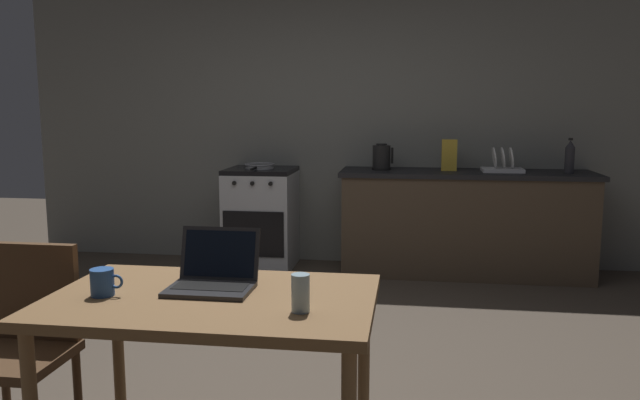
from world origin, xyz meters
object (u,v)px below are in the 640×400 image
(dining_table, at_px, (212,316))
(electric_kettle, at_px, (382,157))
(bottle, at_px, (570,157))
(frying_pan, at_px, (259,166))
(laptop, at_px, (213,277))
(drinking_glass, at_px, (301,293))
(chair, at_px, (24,337))
(dish_rack, at_px, (502,166))
(stove_oven, at_px, (261,218))
(coffee_mug, at_px, (103,282))
(cereal_box, at_px, (449,155))

(dining_table, bearing_deg, electric_kettle, 81.83)
(bottle, height_order, frying_pan, bottle)
(laptop, height_order, drinking_glass, laptop)
(chair, bearing_deg, laptop, -13.67)
(chair, height_order, drinking_glass, drinking_glass)
(chair, distance_m, laptop, 0.88)
(electric_kettle, distance_m, bottle, 1.56)
(dish_rack, bearing_deg, stove_oven, -179.93)
(coffee_mug, distance_m, cereal_box, 3.69)
(dining_table, distance_m, drinking_glass, 0.41)
(coffee_mug, bearing_deg, cereal_box, 66.70)
(frying_pan, xyz_separation_m, coffee_mug, (0.22, -3.34, -0.12))
(dining_table, distance_m, bottle, 3.86)
(stove_oven, xyz_separation_m, dish_rack, (2.12, 0.00, 0.50))
(bottle, distance_m, coffee_mug, 4.12)
(drinking_glass, relative_size, dish_rack, 0.39)
(dining_table, xyz_separation_m, drinking_glass, (0.36, -0.14, 0.15))
(stove_oven, relative_size, chair, 1.03)
(laptop, distance_m, coffee_mug, 0.41)
(laptop, xyz_separation_m, cereal_box, (1.08, 3.24, 0.24))
(stove_oven, bearing_deg, cereal_box, 0.77)
(chair, relative_size, laptop, 2.76)
(bottle, relative_size, frying_pan, 0.66)
(frying_pan, distance_m, coffee_mug, 3.35)
(stove_oven, bearing_deg, frying_pan, -104.67)
(electric_kettle, distance_m, coffee_mug, 3.48)
(electric_kettle, relative_size, frying_pan, 0.52)
(chair, xyz_separation_m, electric_kettle, (1.32, 3.20, 0.51))
(electric_kettle, relative_size, bottle, 0.79)
(frying_pan, bearing_deg, bottle, -0.48)
(dining_table, xyz_separation_m, laptop, (-0.02, 0.09, 0.13))
(cereal_box, bearing_deg, laptop, -108.44)
(stove_oven, distance_m, dining_table, 3.37)
(stove_oven, xyz_separation_m, drinking_glass, (0.97, -3.44, 0.37))
(stove_oven, bearing_deg, laptop, -79.61)
(laptop, height_order, dish_rack, dish_rack)
(bottle, bearing_deg, stove_oven, 178.97)
(chair, distance_m, frying_pan, 3.21)
(drinking_glass, bearing_deg, dish_rack, 71.62)
(chair, xyz_separation_m, coffee_mug, (0.45, -0.16, 0.30))
(electric_kettle, bearing_deg, drinking_glass, -91.89)
(laptop, bearing_deg, coffee_mug, -170.94)
(stove_oven, distance_m, drinking_glass, 3.59)
(coffee_mug, xyz_separation_m, dish_rack, (1.91, 3.36, 0.15))
(dining_table, height_order, frying_pan, frying_pan)
(stove_oven, distance_m, bottle, 2.72)
(dining_table, relative_size, chair, 1.38)
(laptop, height_order, coffee_mug, laptop)
(electric_kettle, xyz_separation_m, coffee_mug, (-0.88, -3.36, -0.21))
(frying_pan, bearing_deg, electric_kettle, 1.45)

